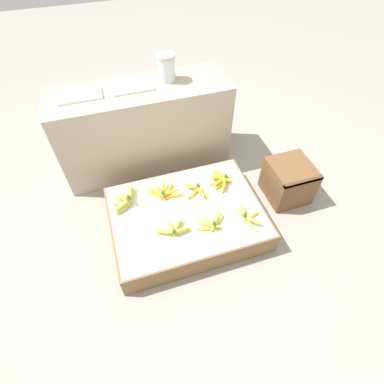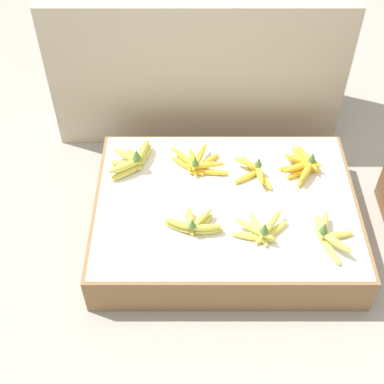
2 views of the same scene
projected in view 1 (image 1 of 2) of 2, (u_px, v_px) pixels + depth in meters
ground_plane at (187, 226)px, 2.14m from camera, size 10.00×10.00×0.00m
display_platform at (186, 218)px, 2.08m from camera, size 1.02×0.76×0.18m
back_vendor_table at (145, 129)px, 2.32m from camera, size 1.29×0.42×0.69m
wooden_crate at (288, 181)px, 2.23m from camera, size 0.30×0.31×0.30m
banana_bunch_front_midleft at (174, 229)px, 1.88m from camera, size 0.23×0.12×0.09m
banana_bunch_front_midright at (212, 223)px, 1.91m from camera, size 0.22×0.17×0.10m
banana_bunch_front_right at (247, 217)px, 1.94m from camera, size 0.14×0.23×0.10m
banana_bunch_middle_left at (125, 200)px, 2.03m from camera, size 0.18×0.22×0.11m
banana_bunch_middle_midleft at (164, 192)px, 2.08m from camera, size 0.25×0.18×0.09m
banana_bunch_middle_midright at (196, 190)px, 2.10m from camera, size 0.16×0.20×0.09m
banana_bunch_middle_right at (221, 180)px, 2.16m from camera, size 0.18×0.24×0.09m
glass_jar at (166, 67)px, 2.07m from camera, size 0.13×0.13×0.18m
foam_tray_white at (80, 96)px, 1.98m from camera, size 0.29×0.15×0.02m
foam_tray_dark at (133, 87)px, 2.05m from camera, size 0.28×0.14×0.02m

